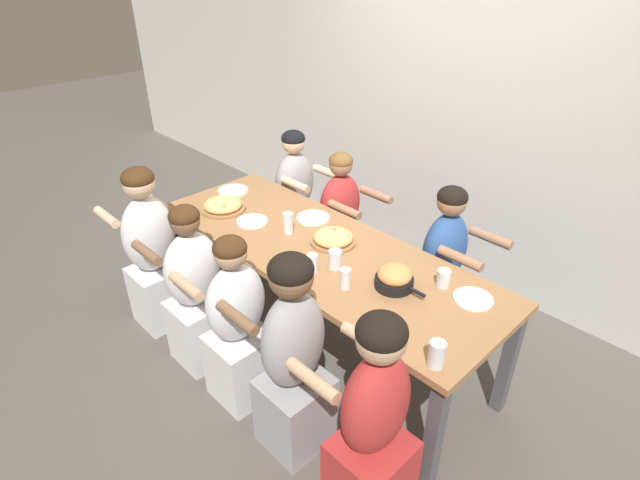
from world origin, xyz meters
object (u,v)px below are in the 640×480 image
empty_plate_c (313,218)px  diner_near_center (238,329)px  drinking_glass_b (312,264)px  drinking_glass_a (288,224)px  empty_plate_b (473,299)px  diner_far_left (295,202)px  empty_plate_d (233,190)px  diner_near_right (373,428)px  skillet_bowl (394,278)px  drinking_glass_c (436,355)px  drinking_glass_d (335,260)px  diner_near_midright (294,363)px  diner_far_midleft (340,227)px  diner_far_midright (442,273)px  pizza_board_main (223,206)px  drinking_glass_e (345,280)px  drinking_glass_f (443,279)px  empty_plate_a (252,221)px  diner_near_midleft (196,294)px  diner_near_left (153,255)px  pizza_board_second (333,239)px

empty_plate_c → diner_near_center: 0.95m
drinking_glass_b → drinking_glass_a: bearing=155.6°
empty_plate_b → diner_far_left: (-1.89, 0.44, -0.26)m
empty_plate_d → diner_near_right: (2.03, -0.73, -0.23)m
skillet_bowl → drinking_glass_c: bearing=-33.8°
drinking_glass_d → diner_near_midright: size_ratio=0.09×
diner_far_midleft → diner_far_left: bearing=-90.0°
drinking_glass_c → diner_far_midright: (-0.58, 0.97, -0.31)m
drinking_glass_d → diner_far_midright: diner_far_midright is taller
empty_plate_c → pizza_board_main: bearing=-146.1°
empty_plate_c → diner_near_midright: bearing=-48.5°
drinking_glass_d → diner_near_center: 0.67m
drinking_glass_a → diner_near_right: 1.43m
skillet_bowl → diner_far_midleft: diner_far_midleft is taller
empty_plate_c → drinking_glass_b: bearing=-43.8°
empty_plate_c → drinking_glass_e: drinking_glass_e is taller
drinking_glass_f → diner_near_right: size_ratio=0.09×
drinking_glass_e → diner_far_midleft: bearing=134.9°
drinking_glass_a → diner_far_left: diner_far_left is taller
drinking_glass_c → drinking_glass_f: 0.62m
empty_plate_a → diner_near_center: size_ratio=0.19×
diner_near_midleft → empty_plate_a: bearing=10.4°
empty_plate_d → empty_plate_b: bearing=3.3°
drinking_glass_c → drinking_glass_e: bearing=168.5°
drinking_glass_c → diner_far_midright: bearing=120.8°
diner_near_midleft → pizza_board_main: bearing=37.3°
diner_far_midleft → diner_near_left: bearing=-22.9°
empty_plate_b → diner_near_center: 1.30m
diner_near_midright → diner_near_center: diner_near_midright is taller
empty_plate_c → diner_near_midright: (0.77, -0.87, -0.21)m
pizza_board_main → diner_near_midleft: bearing=-52.7°
empty_plate_a → diner_near_right: size_ratio=0.18×
diner_far_midright → diner_far_midleft: diner_far_midright is taller
pizza_board_second → diner_far_left: (-0.97, 0.55, -0.28)m
skillet_bowl → drinking_glass_e: skillet_bowl is taller
empty_plate_b → skillet_bowl: bearing=-150.4°
drinking_glass_a → pizza_board_main: bearing=-168.8°
diner_far_midright → empty_plate_a: bearing=-54.5°
empty_plate_b → drinking_glass_d: drinking_glass_d is taller
drinking_glass_c → pizza_board_second: bearing=157.8°
pizza_board_main → diner_far_midright: (1.33, 0.78, -0.29)m
drinking_glass_a → drinking_glass_e: bearing=-14.6°
pizza_board_main → diner_near_center: bearing=-31.5°
drinking_glass_a → diner_far_midright: 1.06m
pizza_board_second → drinking_glass_b: drinking_glass_b is taller
empty_plate_d → drinking_glass_d: (1.26, -0.19, 0.04)m
empty_plate_a → drinking_glass_d: size_ratio=1.86×
pizza_board_main → drinking_glass_f: bearing=11.7°
drinking_glass_b → drinking_glass_c: drinking_glass_c is taller
drinking_glass_c → diner_far_midleft: (-1.51, 0.97, -0.34)m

